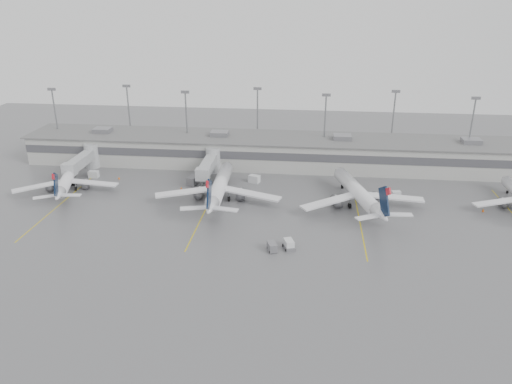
# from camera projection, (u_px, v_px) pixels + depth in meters

# --- Properties ---
(ground) EXTENTS (260.00, 260.00, 0.00)m
(ground) POSITION_uv_depth(u_px,v_px,m) (273.00, 267.00, 91.45)
(ground) COLOR #545456
(ground) RESTS_ON ground
(terminal) EXTENTS (152.00, 17.00, 9.45)m
(terminal) POSITION_uv_depth(u_px,v_px,m) (288.00, 151.00, 143.28)
(terminal) COLOR #A8A9A4
(terminal) RESTS_ON ground
(light_masts) EXTENTS (142.40, 8.00, 20.60)m
(light_masts) POSITION_uv_depth(u_px,v_px,m) (290.00, 120.00, 145.63)
(light_masts) COLOR gray
(light_masts) RESTS_ON ground
(jet_bridge_left) EXTENTS (4.00, 17.20, 7.00)m
(jet_bridge_left) POSITION_uv_depth(u_px,v_px,m) (86.00, 159.00, 137.64)
(jet_bridge_left) COLOR #929597
(jet_bridge_left) RESTS_ON ground
(jet_bridge_right) EXTENTS (4.00, 17.20, 7.00)m
(jet_bridge_right) POSITION_uv_depth(u_px,v_px,m) (210.00, 163.00, 134.15)
(jet_bridge_right) COLOR #929597
(jet_bridge_right) RESTS_ON ground
(stand_markings) EXTENTS (105.25, 40.00, 0.01)m
(stand_markings) POSITION_uv_depth(u_px,v_px,m) (281.00, 213.00, 113.55)
(stand_markings) COLOR gold
(stand_markings) RESTS_ON ground
(jet_far_left) EXTENTS (24.59, 27.97, 9.29)m
(jet_far_left) POSITION_uv_depth(u_px,v_px,m) (67.00, 180.00, 125.44)
(jet_far_left) COLOR white
(jet_far_left) RESTS_ON ground
(jet_mid_left) EXTENTS (30.33, 34.02, 11.00)m
(jet_mid_left) POSITION_uv_depth(u_px,v_px,m) (219.00, 187.00, 119.52)
(jet_mid_left) COLOR white
(jet_mid_left) RESTS_ON ground
(jet_mid_right) EXTENTS (28.66, 32.58, 10.81)m
(jet_mid_right) POSITION_uv_depth(u_px,v_px,m) (359.00, 193.00, 115.94)
(jet_mid_right) COLOR white
(jet_mid_right) RESTS_ON ground
(baggage_tug) EXTENTS (2.73, 3.40, 1.91)m
(baggage_tug) POSITION_uv_depth(u_px,v_px,m) (289.00, 245.00, 97.82)
(baggage_tug) COLOR silver
(baggage_tug) RESTS_ON ground
(baggage_cart) EXTENTS (2.33, 3.01, 1.71)m
(baggage_cart) POSITION_uv_depth(u_px,v_px,m) (272.00, 247.00, 96.98)
(baggage_cart) COLOR slate
(baggage_cart) RESTS_ON ground
(gse_uld_a) EXTENTS (2.56, 1.71, 1.81)m
(gse_uld_a) POSITION_uv_depth(u_px,v_px,m) (94.00, 174.00, 134.95)
(gse_uld_a) COLOR silver
(gse_uld_a) RESTS_ON ground
(gse_uld_b) EXTENTS (3.22, 2.67, 1.95)m
(gse_uld_b) POSITION_uv_depth(u_px,v_px,m) (254.00, 179.00, 131.43)
(gse_uld_b) COLOR silver
(gse_uld_b) RESTS_ON ground
(gse_uld_c) EXTENTS (2.33, 1.77, 1.50)m
(gse_uld_c) POSITION_uv_depth(u_px,v_px,m) (396.00, 194.00, 122.28)
(gse_uld_c) COLOR silver
(gse_uld_c) RESTS_ON ground
(gse_loader) EXTENTS (2.92, 3.89, 2.18)m
(gse_loader) POSITION_uv_depth(u_px,v_px,m) (193.00, 180.00, 130.18)
(gse_loader) COLOR slate
(gse_loader) RESTS_ON ground
(cone_a) EXTENTS (0.48, 0.48, 0.77)m
(cone_a) POSITION_uv_depth(u_px,v_px,m) (119.00, 178.00, 133.87)
(cone_a) COLOR #EA5904
(cone_a) RESTS_ON ground
(cone_b) EXTENTS (0.41, 0.41, 0.66)m
(cone_b) POSITION_uv_depth(u_px,v_px,m) (181.00, 188.00, 127.25)
(cone_b) COLOR #EA5904
(cone_b) RESTS_ON ground
(cone_c) EXTENTS (0.42, 0.42, 0.67)m
(cone_c) POSITION_uv_depth(u_px,v_px,m) (372.00, 203.00, 117.93)
(cone_c) COLOR #EA5904
(cone_c) RESTS_ON ground
(cone_d) EXTENTS (0.50, 0.50, 0.79)m
(cone_d) POSITION_uv_depth(u_px,v_px,m) (483.00, 210.00, 114.26)
(cone_d) COLOR #EA5904
(cone_d) RESTS_ON ground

